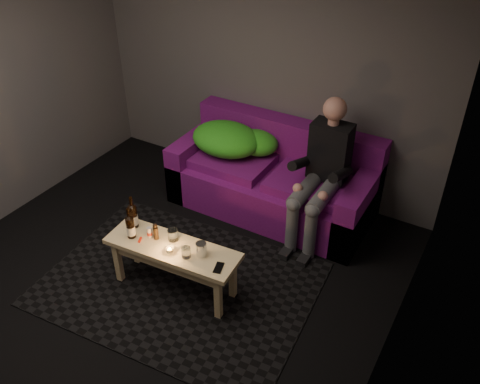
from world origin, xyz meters
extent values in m
plane|color=black|center=(0.00, 0.00, 0.00)|extent=(4.50, 4.50, 0.00)
plane|color=#555255|center=(0.00, 2.25, 1.30)|extent=(4.00, 0.00, 4.00)
plane|color=#555255|center=(2.00, 0.00, 1.30)|extent=(0.00, 4.50, 4.50)
cube|color=black|center=(0.20, 0.32, 0.01)|extent=(2.48, 1.89, 0.01)
cube|color=#610D61|center=(0.38, 1.77, 0.22)|extent=(2.10, 0.95, 0.44)
cube|color=#610D61|center=(0.38, 2.13, 0.67)|extent=(2.10, 0.23, 0.46)
cube|color=#610D61|center=(-0.57, 1.77, 0.33)|extent=(0.21, 0.95, 0.65)
cube|color=#610D61|center=(1.32, 1.77, 0.33)|extent=(0.21, 0.95, 0.65)
cube|color=#610D61|center=(-0.06, 1.72, 0.48)|extent=(0.79, 0.63, 0.11)
cube|color=#610D61|center=(0.82, 1.72, 0.48)|extent=(0.79, 0.63, 0.11)
ellipsoid|color=#309A1C|center=(-0.18, 1.77, 0.69)|extent=(0.76, 0.59, 0.32)
ellipsoid|color=#309A1C|center=(0.11, 1.92, 0.66)|extent=(0.46, 0.38, 0.25)
ellipsoid|color=#309A1C|center=(-0.41, 1.90, 0.62)|extent=(0.34, 0.27, 0.17)
cube|color=black|center=(0.96, 1.82, 0.85)|extent=(0.38, 0.23, 0.58)
sphere|color=tan|center=(0.96, 1.82, 1.29)|extent=(0.22, 0.22, 0.22)
cylinder|color=#474A51|center=(0.86, 1.50, 0.56)|extent=(0.15, 0.53, 0.15)
cylinder|color=#474A51|center=(1.05, 1.50, 0.56)|extent=(0.15, 0.53, 0.15)
cylinder|color=#474A51|center=(0.86, 1.24, 0.27)|extent=(0.12, 0.12, 0.54)
cylinder|color=#474A51|center=(1.05, 1.24, 0.27)|extent=(0.12, 0.12, 0.54)
cube|color=black|center=(0.86, 1.18, 0.03)|extent=(0.09, 0.23, 0.06)
cube|color=black|center=(1.05, 1.18, 0.03)|extent=(0.09, 0.23, 0.06)
cube|color=tan|center=(0.20, 0.27, 0.46)|extent=(1.20, 0.46, 0.04)
cube|color=tan|center=(0.20, 0.27, 0.39)|extent=(1.05, 0.37, 0.11)
cube|color=tan|center=(-0.29, 0.09, 0.22)|extent=(0.06, 0.06, 0.44)
cube|color=tan|center=(-0.31, 0.36, 0.22)|extent=(0.06, 0.06, 0.44)
cube|color=tan|center=(0.71, 0.17, 0.22)|extent=(0.06, 0.06, 0.44)
cube|color=tan|center=(0.69, 0.44, 0.22)|extent=(0.06, 0.06, 0.44)
cylinder|color=black|center=(-0.25, 0.32, 0.59)|extent=(0.08, 0.08, 0.21)
cylinder|color=white|center=(-0.25, 0.32, 0.56)|extent=(0.08, 0.08, 0.09)
cone|color=black|center=(-0.25, 0.32, 0.71)|extent=(0.08, 0.08, 0.03)
cylinder|color=black|center=(-0.25, 0.32, 0.74)|extent=(0.03, 0.03, 0.10)
cylinder|color=black|center=(-0.18, 0.20, 0.58)|extent=(0.07, 0.07, 0.20)
cylinder|color=white|center=(-0.18, 0.20, 0.55)|extent=(0.08, 0.08, 0.08)
cone|color=black|center=(-0.18, 0.20, 0.70)|extent=(0.07, 0.07, 0.03)
cylinder|color=black|center=(-0.18, 0.20, 0.73)|extent=(0.03, 0.03, 0.10)
cylinder|color=silver|center=(-0.05, 0.28, 0.53)|extent=(0.06, 0.06, 0.09)
cylinder|color=black|center=(0.02, 0.28, 0.54)|extent=(0.05, 0.05, 0.12)
cylinder|color=white|center=(0.16, 0.34, 0.53)|extent=(0.11, 0.11, 0.11)
cylinder|color=white|center=(0.22, 0.20, 0.50)|extent=(0.06, 0.06, 0.04)
sphere|color=orange|center=(0.22, 0.20, 0.52)|extent=(0.02, 0.02, 0.02)
cylinder|color=white|center=(0.38, 0.22, 0.53)|extent=(0.09, 0.09, 0.09)
cylinder|color=silver|center=(0.47, 0.30, 0.54)|extent=(0.12, 0.12, 0.12)
cube|color=black|center=(0.68, 0.24, 0.49)|extent=(0.10, 0.14, 0.01)
cube|color=red|center=(-0.09, 0.19, 0.49)|extent=(0.04, 0.07, 0.01)
camera|label=1|loc=(2.33, -2.26, 3.29)|focal=38.00mm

